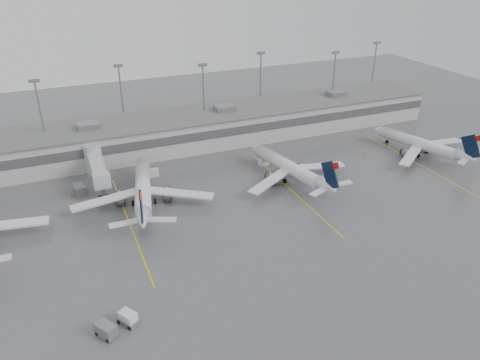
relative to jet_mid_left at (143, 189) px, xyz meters
name	(u,v)px	position (x,y,z in m)	size (l,w,h in m)	color
ground	(267,275)	(13.18, -30.98, -3.23)	(260.00, 260.00, 0.00)	#4B4B4D
terminal	(171,132)	(13.17, 27.00, 0.94)	(152.00, 17.00, 9.45)	#B0B0AB
light_masts	(163,97)	(13.18, 32.77, 8.80)	(142.40, 8.00, 20.60)	gray
jet_bridge_right	(96,164)	(-7.32, 14.74, 0.64)	(4.00, 17.20, 7.00)	#ACAFB2
stand_markings	(216,206)	(13.18, -6.98, -3.22)	(105.25, 40.00, 0.01)	#D6C40C
jet_mid_left	(143,189)	(0.00, 0.00, 0.00)	(28.04, 31.76, 10.39)	silver
jet_mid_right	(291,168)	(32.88, -2.23, -0.22)	(26.18, 29.63, 9.67)	silver
jet_far_right	(422,144)	(70.02, -2.46, -0.31)	(24.89, 28.31, 9.41)	silver
baggage_tug	(128,319)	(-9.46, -33.05, -2.49)	(3.09, 3.44, 1.89)	silver
baggage_cart	(106,330)	(-12.66, -34.25, -2.23)	(3.06, 3.45, 1.93)	slate
gse_uld_b	(153,173)	(4.77, 11.80, -2.40)	(2.33, 1.55, 1.65)	silver
gse_uld_c	(264,161)	(30.80, 7.59, -2.42)	(2.30, 1.53, 1.63)	silver
gse_loader	(80,190)	(-11.79, 9.07, -2.14)	(2.19, 3.50, 2.19)	slate
cone_b	(71,196)	(-13.63, 8.54, -2.93)	(0.38, 0.38, 0.61)	#FF4F05
cone_c	(254,164)	(28.33, 8.00, -2.91)	(0.40, 0.40, 0.64)	#FF4F05
cone_d	(365,154)	(57.10, 3.02, -2.93)	(0.38, 0.38, 0.60)	#FF4F05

